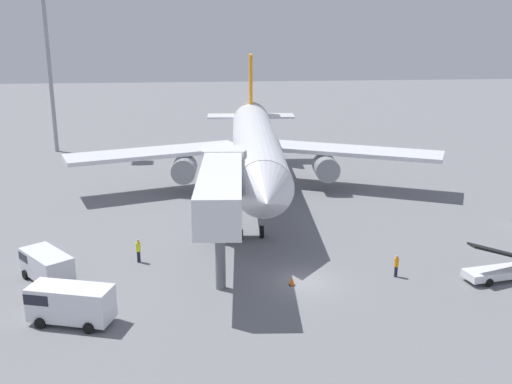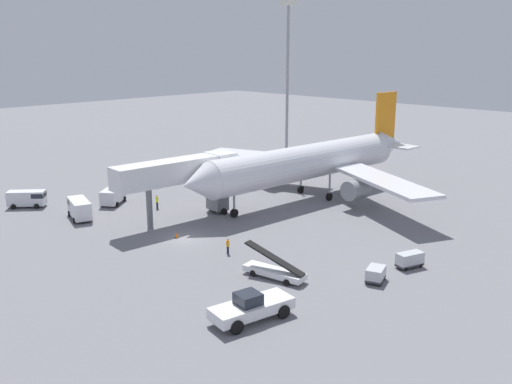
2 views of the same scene
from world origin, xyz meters
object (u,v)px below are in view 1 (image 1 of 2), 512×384
service_van_mid_right (69,302)px  ground_crew_worker_foreground (138,250)px  ground_crew_worker_midground (396,265)px  safety_cone_alpha (292,281)px  airplane_at_gate (255,145)px  apron_light_mast (44,7)px  service_van_outer_right (46,264)px  jet_bridge (222,189)px  belt_loader_truck (505,269)px

service_van_mid_right → ground_crew_worker_foreground: service_van_mid_right is taller
ground_crew_worker_midground → ground_crew_worker_foreground: bearing=166.1°
ground_crew_worker_foreground → safety_cone_alpha: (11.07, -5.33, -0.68)m
airplane_at_gate → safety_cone_alpha: bearing=-89.6°
apron_light_mast → service_van_outer_right: bearing=-78.7°
safety_cone_alpha → jet_bridge: bearing=132.9°
belt_loader_truck → apron_light_mast: 66.83m
ground_crew_worker_foreground → belt_loader_truck: bearing=-12.5°
service_van_mid_right → apron_light_mast: size_ratio=0.19×
belt_loader_truck → ground_crew_worker_midground: 7.69m
jet_bridge → service_van_outer_right: bearing=-169.6°
jet_bridge → ground_crew_worker_foreground: jet_bridge is taller
ground_crew_worker_foreground → safety_cone_alpha: ground_crew_worker_foreground is taller
belt_loader_truck → ground_crew_worker_midground: belt_loader_truck is taller
jet_bridge → safety_cone_alpha: 8.71m
jet_bridge → ground_crew_worker_foreground: 8.06m
airplane_at_gate → service_van_mid_right: 31.57m
ground_crew_worker_foreground → service_van_outer_right: bearing=-156.5°
ground_crew_worker_foreground → service_van_mid_right: bearing=-110.0°
airplane_at_gate → jet_bridge: size_ratio=2.63×
belt_loader_truck → airplane_at_gate: bearing=122.3°
airplane_at_gate → belt_loader_truck: bearing=-57.7°
service_van_outer_right → jet_bridge: bearing=10.4°
ground_crew_worker_midground → apron_light_mast: 61.41m
airplane_at_gate → jet_bridge: (-4.45, -19.02, 0.62)m
ground_crew_worker_midground → safety_cone_alpha: (-7.72, -0.66, -0.57)m
jet_bridge → ground_crew_worker_foreground: size_ratio=8.72×
service_van_outer_right → ground_crew_worker_foreground: size_ratio=2.61×
jet_bridge → belt_loader_truck: jet_bridge is taller
jet_bridge → safety_cone_alpha: (4.61, -4.96, -5.49)m
ground_crew_worker_foreground → ground_crew_worker_midground: size_ratio=1.12×
ground_crew_worker_midground → service_van_outer_right: bearing=175.5°
jet_bridge → ground_crew_worker_midground: jet_bridge is taller
safety_cone_alpha → apron_light_mast: size_ratio=0.02×
airplane_at_gate → ground_crew_worker_midground: size_ratio=25.63×
jet_bridge → service_van_outer_right: (-12.69, -2.33, -4.59)m
service_van_outer_right → ground_crew_worker_midground: size_ratio=2.92×
jet_bridge → apron_light_mast: 50.32m
apron_light_mast → service_van_mid_right: bearing=-77.1°
airplane_at_gate → service_van_mid_right: bearing=-117.1°
service_van_mid_right → apron_light_mast: 56.49m
service_van_mid_right → ground_crew_worker_foreground: (3.37, 9.25, -0.36)m
airplane_at_gate → service_van_outer_right: size_ratio=8.78×
service_van_mid_right → ground_crew_worker_foreground: bearing=70.0°
belt_loader_truck → service_van_mid_right: size_ratio=1.16×
belt_loader_truck → service_van_outer_right: (-32.62, 3.15, 0.46)m
ground_crew_worker_midground → safety_cone_alpha: size_ratio=2.63×
airplane_at_gate → service_van_mid_right: size_ratio=7.90×
jet_bridge → ground_crew_worker_foreground: (-6.46, 0.37, -4.81)m
service_van_mid_right → belt_loader_truck: bearing=6.5°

